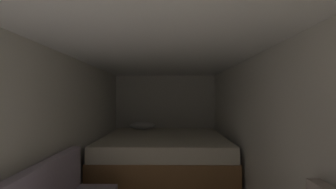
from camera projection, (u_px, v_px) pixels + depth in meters
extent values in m
cube|color=silver|center=(165.00, 116.00, 4.95)|extent=(2.50, 0.05, 2.00)
cube|color=silver|center=(56.00, 136.00, 2.37)|extent=(0.05, 5.14, 2.00)
cube|color=silver|center=(266.00, 137.00, 2.35)|extent=(0.05, 5.14, 2.00)
cube|color=white|center=(160.00, 49.00, 2.38)|extent=(2.50, 5.14, 0.05)
cube|color=olive|center=(164.00, 161.00, 3.88)|extent=(2.28, 1.97, 0.48)
cube|color=beige|center=(164.00, 142.00, 3.89)|extent=(2.24, 1.93, 0.25)
ellipsoid|color=white|center=(143.00, 126.00, 4.65)|extent=(0.59, 0.35, 0.17)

